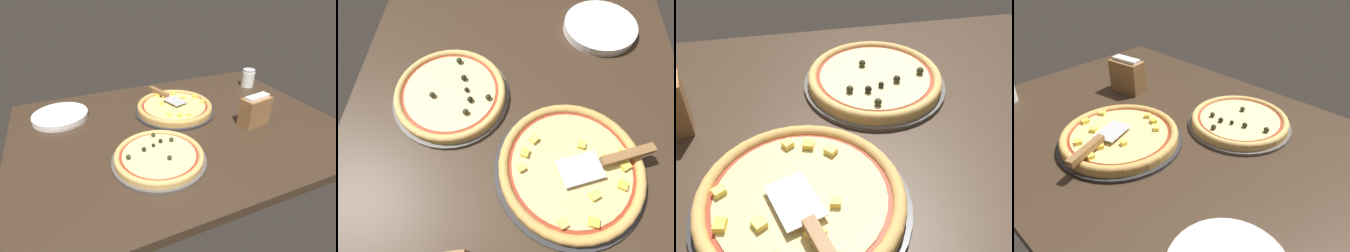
% 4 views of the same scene
% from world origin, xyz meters
% --- Properties ---
extents(ground_plane, '(1.41, 1.02, 0.04)m').
position_xyz_m(ground_plane, '(0.00, 0.00, -0.02)').
color(ground_plane, '#38281C').
extents(pizza_pan_front, '(0.39, 0.39, 0.01)m').
position_xyz_m(pizza_pan_front, '(-0.04, -0.13, 0.01)').
color(pizza_pan_front, '#2D2D30').
rests_on(pizza_pan_front, ground_plane).
extents(pizza_front, '(0.37, 0.37, 0.04)m').
position_xyz_m(pizza_front, '(-0.04, -0.14, 0.03)').
color(pizza_front, tan).
rests_on(pizza_front, pizza_pan_front).
extents(pizza_pan_back, '(0.35, 0.35, 0.01)m').
position_xyz_m(pizza_pan_back, '(0.17, 0.20, 0.01)').
color(pizza_pan_back, '#565451').
rests_on(pizza_pan_back, ground_plane).
extents(pizza_back, '(0.32, 0.32, 0.04)m').
position_xyz_m(pizza_back, '(0.17, 0.20, 0.02)').
color(pizza_back, '#DBAD60').
rests_on(pizza_back, pizza_pan_back).
extents(serving_spatula, '(0.12, 0.25, 0.02)m').
position_xyz_m(serving_spatula, '(-0.02, -0.24, 0.05)').
color(serving_spatula, '#B7B7BC').
rests_on(serving_spatula, pizza_front).
extents(plate_stack, '(0.25, 0.25, 0.03)m').
position_xyz_m(plate_stack, '(0.48, -0.27, 0.01)').
color(plate_stack, white).
rests_on(plate_stack, ground_plane).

